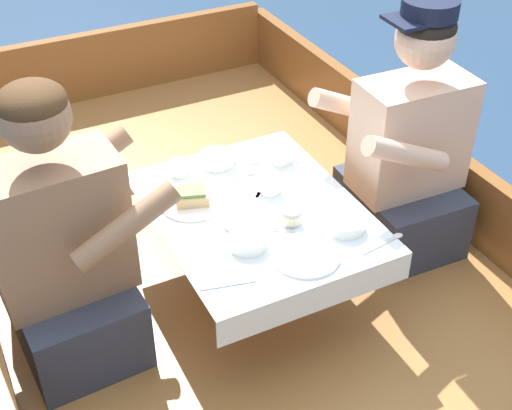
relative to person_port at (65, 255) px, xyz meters
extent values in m
plane|color=navy|center=(0.63, 0.01, -0.70)|extent=(60.00, 60.00, 0.00)
cube|color=#9E6B38|center=(0.63, 0.01, -0.54)|extent=(1.88, 3.47, 0.32)
cube|color=brown|center=(1.54, 0.01, -0.23)|extent=(0.06, 3.47, 0.30)
cube|color=brown|center=(0.63, 1.71, -0.21)|extent=(1.76, 0.06, 0.35)
cylinder|color=#B2B2B7|center=(0.63, -0.04, -0.21)|extent=(0.07, 0.07, 0.34)
cube|color=#9E6B38|center=(0.63, -0.04, -0.03)|extent=(0.63, 0.80, 0.02)
cube|color=white|center=(0.63, -0.04, -0.02)|extent=(0.66, 0.83, 0.00)
cube|color=white|center=(0.63, -0.45, -0.07)|extent=(0.66, 0.00, 0.10)
cube|color=white|center=(0.63, 0.38, -0.07)|extent=(0.66, 0.00, 0.10)
cube|color=#333847|center=(-0.01, 0.00, -0.25)|extent=(0.39, 0.46, 0.26)
cube|color=#936B4C|center=(-0.01, 0.00, 0.10)|extent=(0.41, 0.24, 0.45)
sphere|color=#936B4C|center=(-0.01, 0.00, 0.48)|extent=(0.20, 0.20, 0.20)
ellipsoid|color=#472D19|center=(-0.01, 0.00, 0.52)|extent=(0.19, 0.19, 0.11)
cylinder|color=#936B4C|center=(0.14, 0.19, 0.17)|extent=(0.34, 0.09, 0.21)
cylinder|color=#936B4C|center=(0.16, -0.17, 0.17)|extent=(0.34, 0.09, 0.21)
cube|color=#333847|center=(1.27, -0.01, -0.25)|extent=(0.38, 0.45, 0.26)
cube|color=beige|center=(1.27, -0.01, 0.09)|extent=(0.41, 0.23, 0.43)
sphere|color=beige|center=(1.27, -0.01, 0.46)|extent=(0.20, 0.20, 0.20)
ellipsoid|color=black|center=(1.27, -0.01, 0.50)|extent=(0.19, 0.19, 0.11)
cylinder|color=beige|center=(1.11, -0.19, 0.15)|extent=(0.34, 0.08, 0.21)
cylinder|color=beige|center=(1.12, 0.17, 0.15)|extent=(0.34, 0.08, 0.21)
cylinder|color=black|center=(1.27, -0.01, 0.56)|extent=(0.19, 0.19, 0.06)
cube|color=black|center=(1.18, -0.01, 0.53)|extent=(0.11, 0.15, 0.01)
cylinder|color=white|center=(0.45, 0.09, -0.01)|extent=(0.22, 0.22, 0.01)
cylinder|color=white|center=(0.66, -0.32, -0.01)|extent=(0.21, 0.21, 0.01)
cube|color=tan|center=(0.45, 0.09, 0.01)|extent=(0.13, 0.12, 0.04)
cube|color=#669347|center=(0.45, 0.09, 0.04)|extent=(0.11, 0.10, 0.01)
cylinder|color=white|center=(0.84, -0.26, 0.00)|extent=(0.13, 0.13, 0.04)
cylinder|color=beige|center=(0.84, -0.26, 0.01)|extent=(0.10, 0.10, 0.02)
cylinder|color=white|center=(0.52, -0.19, 0.00)|extent=(0.12, 0.12, 0.04)
cylinder|color=beige|center=(0.52, -0.19, 0.01)|extent=(0.10, 0.10, 0.02)
cylinder|color=white|center=(0.55, -0.07, 0.00)|extent=(0.11, 0.11, 0.04)
cylinder|color=beige|center=(0.55, -0.07, 0.01)|extent=(0.09, 0.09, 0.02)
cylinder|color=white|center=(0.63, 0.28, 0.00)|extent=(0.13, 0.13, 0.04)
cylinder|color=beige|center=(0.63, 0.28, 0.01)|extent=(0.11, 0.11, 0.02)
cylinder|color=white|center=(0.72, 0.04, 0.01)|extent=(0.07, 0.07, 0.06)
torus|color=white|center=(0.77, 0.04, 0.02)|extent=(0.04, 0.01, 0.04)
cylinder|color=#3D2314|center=(0.72, 0.04, 0.03)|extent=(0.06, 0.06, 0.01)
cylinder|color=white|center=(0.48, 0.28, 0.01)|extent=(0.07, 0.07, 0.05)
torus|color=white|center=(0.53, 0.28, 0.01)|extent=(0.04, 0.01, 0.04)
cylinder|color=#3D2314|center=(0.48, 0.28, 0.03)|extent=(0.06, 0.06, 0.01)
cylinder|color=white|center=(0.85, 0.19, 0.01)|extent=(0.08, 0.08, 0.05)
torus|color=white|center=(0.90, 0.19, 0.01)|extent=(0.04, 0.01, 0.04)
cylinder|color=#3D2314|center=(0.85, 0.19, 0.03)|extent=(0.07, 0.07, 0.01)
cylinder|color=silver|center=(0.70, -0.15, 0.01)|extent=(0.06, 0.06, 0.05)
cylinder|color=beige|center=(0.70, -0.15, 0.01)|extent=(0.07, 0.07, 0.03)
cube|color=silver|center=(0.74, 0.23, -0.01)|extent=(0.15, 0.10, 0.00)
ellipsoid|color=silver|center=(0.68, 0.27, -0.01)|extent=(0.04, 0.02, 0.01)
cube|color=silver|center=(0.63, -0.02, -0.01)|extent=(0.13, 0.13, 0.00)
cube|color=silver|center=(0.67, 0.03, -0.01)|extent=(0.04, 0.04, 0.00)
cube|color=silver|center=(0.90, -0.38, -0.01)|extent=(0.17, 0.04, 0.00)
ellipsoid|color=silver|center=(0.97, -0.37, -0.01)|extent=(0.04, 0.02, 0.01)
cube|color=silver|center=(0.39, -0.33, -0.01)|extent=(0.17, 0.05, 0.00)
cube|color=silver|center=(0.64, 0.15, -0.01)|extent=(0.17, 0.06, 0.00)
ellipsoid|color=silver|center=(0.71, 0.17, -0.01)|extent=(0.04, 0.02, 0.01)
cube|color=silver|center=(0.62, -0.15, -0.01)|extent=(0.15, 0.10, 0.00)
cube|color=silver|center=(0.56, -0.11, -0.01)|extent=(0.04, 0.04, 0.00)
camera|label=1|loc=(-0.23, -1.74, 1.40)|focal=50.00mm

